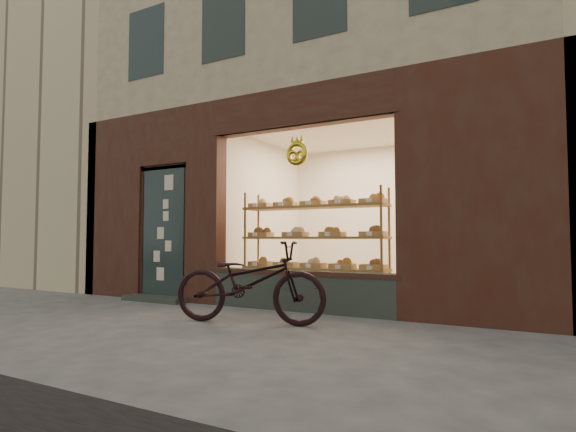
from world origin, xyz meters
The scene contains 5 objects.
ground centered at (0.00, 0.00, 0.00)m, with size 90.00×90.00×0.00m, color #4D4D4D.
bakery_building centered at (0.04, 5.29, 5.58)m, with size 7.20×7.28×9.00m.
neighbor_left centered at (-9.60, 5.50, 4.50)m, with size 12.00×7.00×9.00m, color #CBB693.
display_shelf centered at (0.45, 2.55, 0.87)m, with size 2.20×0.45×1.70m.
bicycle centered at (0.33, 1.01, 0.48)m, with size 0.64×1.83×0.96m, color black.
Camera 1 is at (3.21, -3.42, 0.98)m, focal length 28.00 mm.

